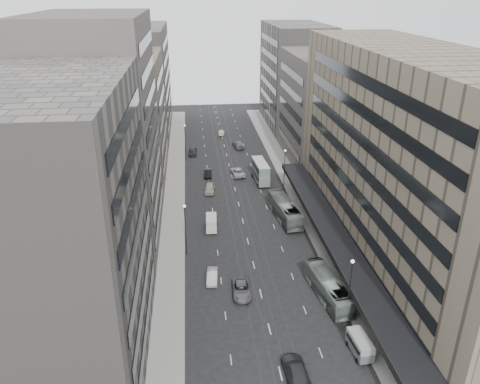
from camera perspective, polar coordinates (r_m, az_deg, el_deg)
name	(u,v)px	position (r m, az deg, el deg)	size (l,w,h in m)	color
ground	(262,298)	(62.50, 2.69, -12.81)	(220.00, 220.00, 0.00)	black
sidewalk_right	(292,183)	(96.76, 6.39, 1.05)	(4.00, 125.00, 0.15)	gray
sidewalk_left	(175,188)	(94.70, -7.95, 0.44)	(4.00, 125.00, 0.15)	gray
department_store	(410,163)	(68.45, 19.96, 3.31)	(19.20, 60.00, 30.00)	#786C58
building_right_mid	(323,108)	(108.75, 10.03, 10.01)	(15.00, 28.00, 24.00)	#524B47
building_right_far	(295,76)	(136.82, 6.68, 13.86)	(15.00, 32.00, 28.00)	slate
building_left_a	(59,236)	(48.94, -21.24, -5.01)	(15.00, 28.00, 30.00)	slate
building_left_b	(101,135)	(72.67, -16.54, 6.63)	(15.00, 26.00, 34.00)	#524B47
building_left_c	(126,118)	(99.56, -13.78, 8.72)	(15.00, 28.00, 25.00)	#6A6053
building_left_d	(139,81)	(131.28, -12.18, 13.08)	(15.00, 38.00, 28.00)	slate
lamp_right_near	(350,282)	(57.70, 13.29, -10.67)	(0.44, 0.44, 8.32)	#262628
lamp_right_far	(285,165)	(92.15, 5.46, 3.34)	(0.44, 0.44, 8.32)	#262628
lamp_left_near	(185,224)	(69.38, -6.70, -3.89)	(0.44, 0.44, 8.32)	#262628
lamp_left_far	(185,138)	(109.33, -6.71, 6.59)	(0.44, 0.44, 8.32)	#262628
bus_near	(328,287)	(62.75, 10.66, -11.36)	(2.59, 11.08, 3.09)	gray
bus_far	(285,210)	(81.56, 5.46, -2.16)	(2.85, 12.20, 3.40)	gray
double_decker	(260,171)	(96.34, 2.51, 2.55)	(2.91, 8.16, 4.39)	gray
vw_microbus	(360,344)	(55.55, 14.42, -17.56)	(2.15, 4.18, 2.18)	#575D5F
panel_van	(211,223)	(77.71, -3.51, -3.77)	(2.06, 3.95, 2.44)	silver
sedan_1	(212,276)	(65.47, -3.41, -10.20)	(1.44, 4.13, 1.36)	silver
sedan_2	(241,289)	(62.79, 0.17, -11.78)	(2.37, 5.15, 1.43)	#5D5D5F
sedan_3	(296,371)	(52.02, 6.86, -20.86)	(2.31, 5.68, 1.65)	#29292C
sedan_4	(210,188)	(92.13, -3.72, 0.46)	(1.95, 4.84, 1.65)	#A69F8A
sedan_5	(208,173)	(99.91, -3.93, 2.29)	(1.51, 4.32, 1.42)	black
sedan_6	(238,172)	(100.32, -0.28, 2.47)	(2.55, 5.53, 1.54)	#B7B7B3
sedan_7	(238,144)	(118.09, -0.22, 5.82)	(2.25, 5.55, 1.61)	slate
sedan_8	(193,151)	(113.55, -5.78, 4.95)	(1.90, 4.72, 1.61)	#2B2B2D
sedan_9	(222,133)	(128.50, -2.26, 7.24)	(1.44, 4.12, 1.36)	#B0AA92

